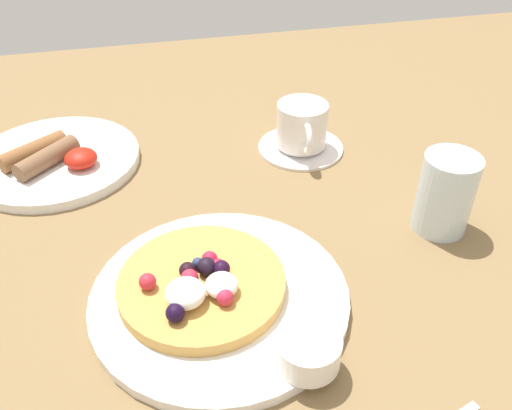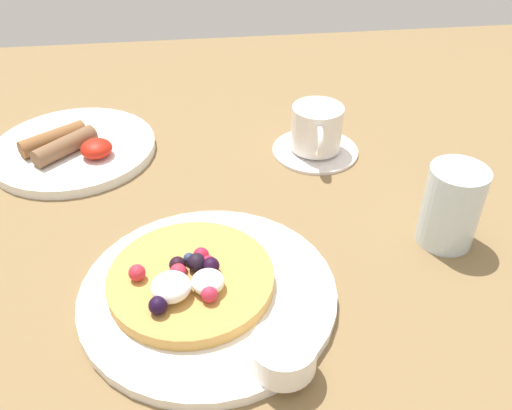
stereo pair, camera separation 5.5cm
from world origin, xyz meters
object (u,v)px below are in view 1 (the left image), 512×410
Objects in this scene: water_glass at (445,194)px; coffee_saucer at (301,146)px; coffee_cup at (302,125)px; syrup_ramekin at (308,350)px; pancake_plate at (220,297)px; breakfast_plate at (55,160)px.

coffee_saucer is at bearing 116.95° from water_glass.
water_glass is (10.70, -20.80, 0.70)cm from coffee_cup.
syrup_ramekin is 0.48× the size of coffee_saucer.
water_glass reaches higher than coffee_saucer.
coffee_saucer is (17.00, 26.83, -0.19)cm from pancake_plate.
coffee_cup reaches higher than breakfast_plate.
coffee_saucer is at bearing 73.46° from syrup_ramekin.
water_glass is at bearing 11.91° from pancake_plate.
coffee_saucer is 3.70cm from coffee_cup.
coffee_saucer is at bearing 57.64° from pancake_plate.
breakfast_plate is 1.87× the size of coffee_saucer.
syrup_ramekin reaches higher than breakfast_plate.
breakfast_plate reaches higher than coffee_saucer.
pancake_plate is at bearing 121.21° from syrup_ramekin.
syrup_ramekin reaches higher than pancake_plate.
pancake_plate is at bearing -60.32° from breakfast_plate.
breakfast_plate is 2.40× the size of water_glass.
syrup_ramekin is 0.61× the size of water_glass.
breakfast_plate is at bearing 151.03° from water_glass.
coffee_cup is 23.40cm from water_glass.
breakfast_plate is 51.93cm from water_glass.
pancake_plate is at bearing -122.50° from coffee_cup.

